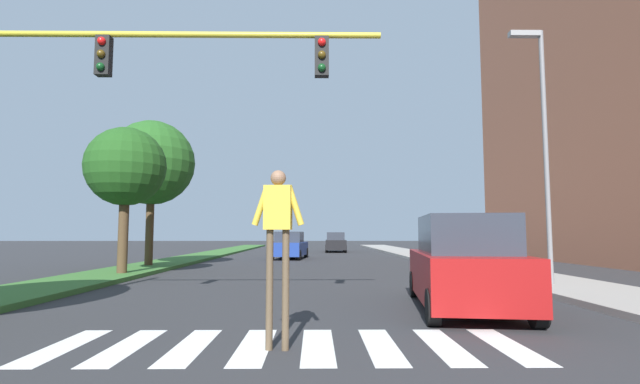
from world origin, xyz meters
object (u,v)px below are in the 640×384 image
tree_far (152,163)px  sedan_distant (336,243)px  pedestrian_performer (278,229)px  sedan_midblock (290,246)px  suv_crossing (464,265)px  tree_mid (126,167)px  street_lamp_right (542,131)px  traffic_light_gantry (98,94)px

tree_far → sedan_distant: tree_far is taller
pedestrian_performer → sedan_midblock: pedestrian_performer is taller
sedan_distant → tree_far: bearing=-116.6°
suv_crossing → tree_mid: bearing=143.8°
tree_far → street_lamp_right: (14.30, -8.20, -0.27)m
tree_mid → street_lamp_right: street_lamp_right is taller
traffic_light_gantry → sedan_distant: (6.07, 31.39, -3.54)m
traffic_light_gantry → pedestrian_performer: traffic_light_gantry is taller
tree_mid → suv_crossing: bearing=-36.2°
tree_far → suv_crossing: 16.42m
pedestrian_performer → suv_crossing: pedestrian_performer is taller
tree_far → sedan_midblock: bearing=52.5°
sedan_midblock → sedan_distant: bearing=72.8°
pedestrian_performer → sedan_midblock: bearing=92.6°
sedan_midblock → pedestrian_performer: bearing=-87.4°
tree_mid → suv_crossing: (10.23, -7.49, -3.12)m
street_lamp_right → pedestrian_performer: (-7.20, -6.85, -2.93)m
street_lamp_right → sedan_midblock: (-8.26, 16.07, -3.81)m
sedan_midblock → sedan_distant: sedan_midblock is taller
sedan_midblock → suv_crossing: bearing=-76.5°
street_lamp_right → pedestrian_performer: size_ratio=3.01×
suv_crossing → tree_far: bearing=132.5°
tree_far → traffic_light_gantry: 13.07m
tree_mid → sedan_distant: 24.91m
tree_mid → pedestrian_performer: tree_mid is taller
street_lamp_right → sedan_distant: (-4.88, 26.98, -3.81)m
tree_mid → sedan_midblock: tree_mid is taller
sedan_distant → pedestrian_performer: bearing=-93.9°
traffic_light_gantry → tree_far: bearing=104.9°
suv_crossing → sedan_midblock: size_ratio=1.07×
street_lamp_right → pedestrian_performer: bearing=-136.4°
traffic_light_gantry → sedan_distant: traffic_light_gantry is taller
sedan_midblock → street_lamp_right: bearing=-62.8°
street_lamp_right → suv_crossing: (-3.54, -3.55, -3.66)m
traffic_light_gantry → sedan_distant: size_ratio=1.73×
sedan_midblock → sedan_distant: 11.42m
sedan_midblock → sedan_distant: size_ratio=0.98×
suv_crossing → sedan_midblock: bearing=103.5°
street_lamp_right → sedan_midblock: street_lamp_right is taller
pedestrian_performer → tree_mid: bearing=121.3°
street_lamp_right → sedan_distant: 27.68m
tree_mid → sedan_distant: bearing=68.9°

